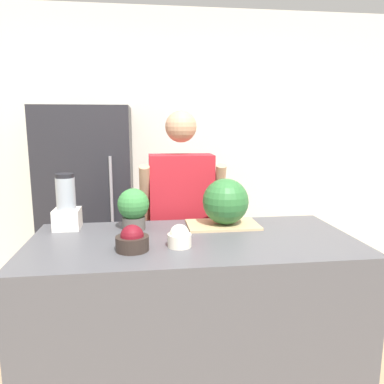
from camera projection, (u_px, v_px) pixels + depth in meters
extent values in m
cube|color=silver|center=(169.00, 149.00, 3.65)|extent=(8.00, 0.06, 2.60)
cube|color=#4C4C51|center=(193.00, 318.00, 2.11)|extent=(1.75, 0.82, 0.94)
cube|color=#232328|center=(90.00, 206.00, 3.24)|extent=(0.74, 0.73, 1.69)
cylinder|color=gray|center=(111.00, 195.00, 2.86)|extent=(0.02, 0.02, 0.59)
cube|color=gray|center=(182.00, 285.00, 2.72)|extent=(0.33, 0.18, 0.78)
cube|color=#B21E28|center=(182.00, 195.00, 2.60)|extent=(0.44, 0.22, 0.56)
sphere|color=tan|center=(181.00, 127.00, 2.51)|extent=(0.21, 0.21, 0.21)
cylinder|color=tan|center=(145.00, 198.00, 2.53)|extent=(0.07, 0.23, 0.47)
cylinder|color=tan|center=(219.00, 196.00, 2.59)|extent=(0.07, 0.23, 0.47)
cube|color=tan|center=(223.00, 225.00, 2.27)|extent=(0.43, 0.27, 0.01)
sphere|color=#2D6B33|center=(226.00, 201.00, 2.24)|extent=(0.28, 0.28, 0.28)
cylinder|color=#2D231E|center=(132.00, 243.00, 1.83)|extent=(0.16, 0.16, 0.07)
sphere|color=maroon|center=(132.00, 236.00, 1.83)|extent=(0.11, 0.11, 0.11)
cylinder|color=beige|center=(179.00, 240.00, 1.89)|extent=(0.12, 0.12, 0.07)
sphere|color=white|center=(179.00, 234.00, 1.88)|extent=(0.10, 0.10, 0.10)
cube|color=silver|center=(67.00, 219.00, 2.20)|extent=(0.15, 0.15, 0.12)
cylinder|color=#99A3AD|center=(66.00, 193.00, 2.17)|extent=(0.11, 0.11, 0.19)
cylinder|color=black|center=(65.00, 176.00, 2.15)|extent=(0.10, 0.10, 0.02)
cylinder|color=#514C47|center=(134.00, 223.00, 2.19)|extent=(0.13, 0.13, 0.08)
sphere|color=#387F3D|center=(133.00, 204.00, 2.17)|extent=(0.18, 0.18, 0.18)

